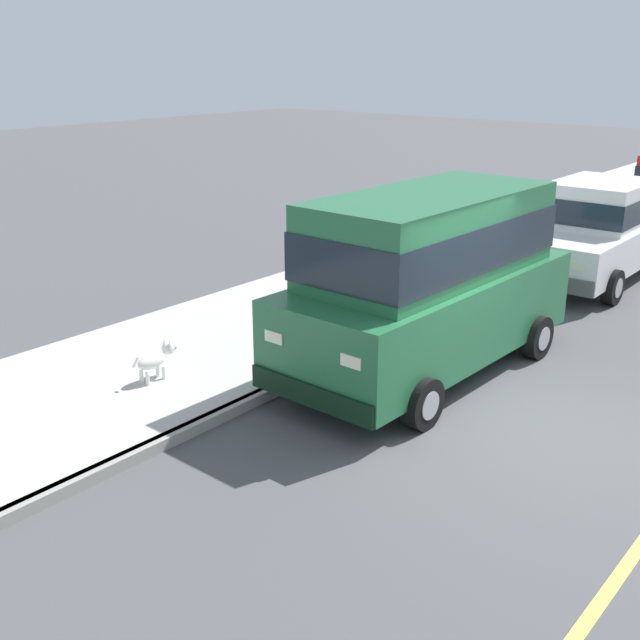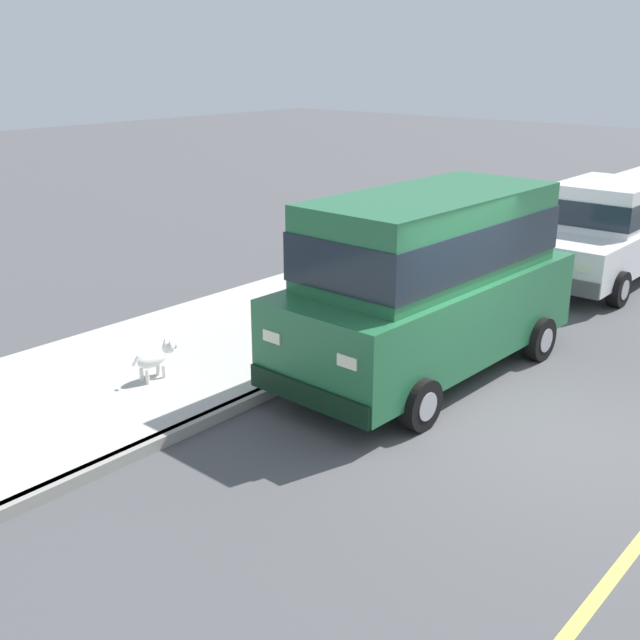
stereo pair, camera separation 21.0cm
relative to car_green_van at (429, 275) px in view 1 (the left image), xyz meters
name	(u,v)px [view 1 (the left image)]	position (x,y,z in m)	size (l,w,h in m)	color
ground_plane	(549,430)	(2.11, -0.61, -1.39)	(80.00, 80.00, 0.00)	#4C4C4F
curb	(337,360)	(-1.09, -0.61, -1.32)	(0.16, 64.00, 0.14)	gray
sidewalk	(247,333)	(-2.89, -0.61, -1.32)	(3.60, 64.00, 0.14)	#B7B5AD
car_green_van	(429,275)	(0.00, 0.00, 0.00)	(2.23, 4.95, 2.52)	#23663D
car_white_sedan	(596,230)	(0.03, 6.13, -0.41)	(2.05, 4.60, 1.92)	white
dog_white	(155,359)	(-2.42, -2.79, -0.97)	(0.21, 0.75, 0.49)	white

